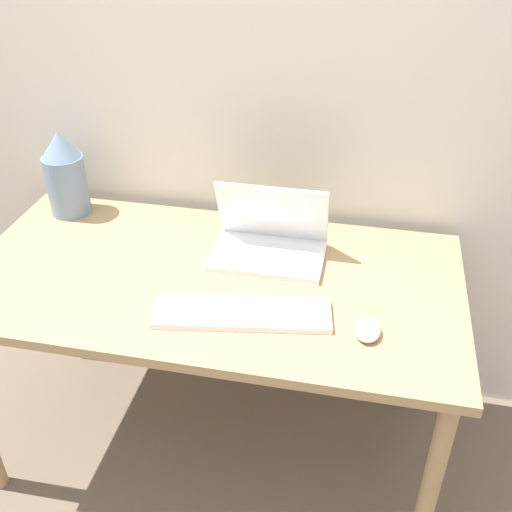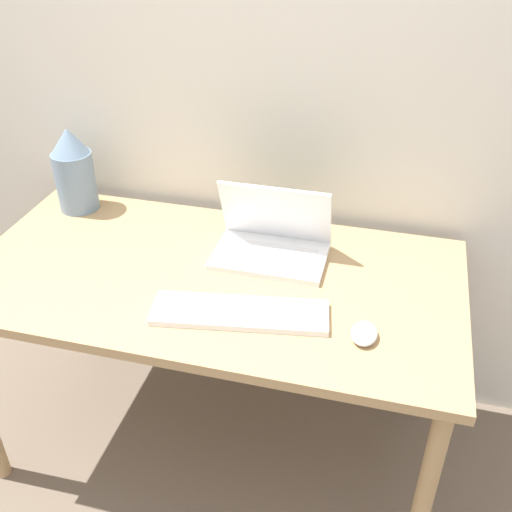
{
  "view_description": "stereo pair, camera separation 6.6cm",
  "coord_description": "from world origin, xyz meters",
  "px_view_note": "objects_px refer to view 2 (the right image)",
  "views": [
    {
      "loc": [
        0.42,
        -1.0,
        1.74
      ],
      "look_at": [
        0.14,
        0.35,
        0.83
      ],
      "focal_mm": 42.0,
      "sensor_mm": 36.0,
      "label": 1
    },
    {
      "loc": [
        0.49,
        -0.98,
        1.74
      ],
      "look_at": [
        0.14,
        0.35,
        0.83
      ],
      "focal_mm": 42.0,
      "sensor_mm": 36.0,
      "label": 2
    }
  ],
  "objects_px": {
    "vase": "(74,170)",
    "keyboard": "(240,313)",
    "mouse": "(364,334)",
    "laptop": "(272,241)"
  },
  "relations": [
    {
      "from": "vase",
      "to": "keyboard",
      "type": "bearing_deg",
      "value": -31.75
    },
    {
      "from": "keyboard",
      "to": "vase",
      "type": "height_order",
      "value": "vase"
    },
    {
      "from": "vase",
      "to": "mouse",
      "type": "bearing_deg",
      "value": -23.19
    },
    {
      "from": "laptop",
      "to": "mouse",
      "type": "distance_m",
      "value": 0.45
    },
    {
      "from": "keyboard",
      "to": "laptop",
      "type": "bearing_deg",
      "value": 87.44
    },
    {
      "from": "laptop",
      "to": "keyboard",
      "type": "distance_m",
      "value": 0.31
    },
    {
      "from": "mouse",
      "to": "vase",
      "type": "xyz_separation_m",
      "value": [
        -1.03,
        0.44,
        0.13
      ]
    },
    {
      "from": "laptop",
      "to": "vase",
      "type": "bearing_deg",
      "value": 170.13
    },
    {
      "from": "laptop",
      "to": "keyboard",
      "type": "relative_size",
      "value": 0.7
    },
    {
      "from": "keyboard",
      "to": "mouse",
      "type": "height_order",
      "value": "mouse"
    }
  ]
}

